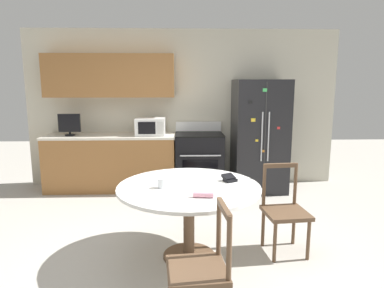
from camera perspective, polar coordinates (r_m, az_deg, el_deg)
The scene contains 13 objects.
ground_plane at distance 3.64m, azimuth -1.25°, elevation -18.25°, with size 14.00×14.00×0.00m, color #B2ADA3.
back_wall at distance 5.81m, azimuth -4.64°, elevation 7.30°, with size 5.20×0.44×2.60m.
kitchen_counter at distance 5.75m, azimuth -13.26°, elevation -2.95°, with size 2.09×0.64×0.90m.
refrigerator at distance 5.62m, azimuth 11.14°, elevation 1.38°, with size 0.82×0.78×1.78m.
oven_range at distance 5.62m, azimuth 1.20°, elevation -2.80°, with size 0.77×0.68×1.08m.
microwave at distance 5.54m, azimuth -6.94°, elevation 2.91°, with size 0.46×0.36×0.27m.
countertop_tv at distance 5.77m, azimuth -19.75°, elevation 3.15°, with size 0.34×0.16×0.35m.
dining_table at distance 3.39m, azimuth -0.53°, elevation -8.84°, with size 1.40×1.40×0.75m.
dining_chair_near at distance 2.57m, azimuth 1.49°, elevation -20.17°, with size 0.45×0.45×0.90m.
dining_chair_right at distance 3.69m, azimuth 15.19°, elevation -10.78°, with size 0.46×0.46×0.90m.
candle_glass at distance 3.28m, azimuth -5.05°, elevation -6.64°, with size 0.08×0.08×0.09m.
folded_napkin at distance 3.01m, azimuth 1.92°, elevation -8.43°, with size 0.18×0.07×0.05m.
wallet at distance 3.51m, azimuth 6.24°, elevation -5.74°, with size 0.17×0.17×0.07m.
Camera 1 is at (-0.03, -3.20, 1.74)m, focal length 32.00 mm.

